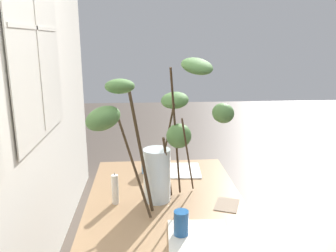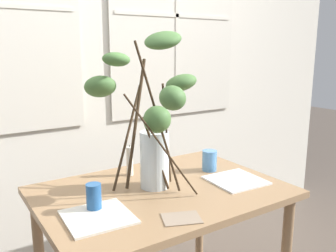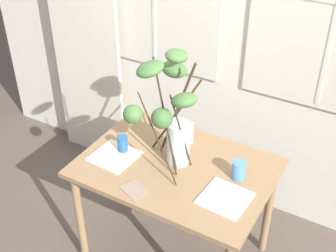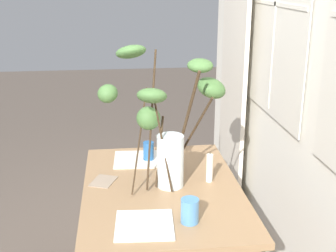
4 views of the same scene
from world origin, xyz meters
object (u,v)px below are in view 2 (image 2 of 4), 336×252
object	(u,v)px
vase_with_branches	(147,119)
drinking_glass_blue_left	(94,197)
plate_square_left	(98,217)
pillar_candle	(130,161)
plate_square_right	(236,180)
drinking_glass_blue_right	(209,161)
dining_table	(162,208)

from	to	relation	value
vase_with_branches	drinking_glass_blue_left	size ratio (longest dim) A/B	6.51
plate_square_left	pillar_candle	world-z (taller)	pillar_candle
drinking_glass_blue_left	plate_square_right	xyz separation A→B (m)	(0.72, -0.07, -0.05)
plate_square_right	pillar_candle	distance (m)	0.55
pillar_candle	vase_with_branches	bearing A→B (deg)	-94.72
plate_square_left	drinking_glass_blue_right	bearing A→B (deg)	15.27
vase_with_branches	drinking_glass_blue_right	distance (m)	0.50
vase_with_branches	plate_square_left	distance (m)	0.48
plate_square_left	vase_with_branches	bearing A→B (deg)	26.07
drinking_glass_blue_left	plate_square_right	size ratio (longest dim) A/B	0.46
drinking_glass_blue_left	pillar_candle	size ratio (longest dim) A/B	0.70
drinking_glass_blue_right	vase_with_branches	bearing A→B (deg)	-173.74
plate_square_left	pillar_candle	xyz separation A→B (m)	(0.33, 0.37, 0.07)
drinking_glass_blue_left	plate_square_left	xyz separation A→B (m)	(-0.01, -0.07, -0.05)
dining_table	plate_square_left	world-z (taller)	plate_square_left
dining_table	pillar_candle	bearing A→B (deg)	98.25
drinking_glass_blue_left	drinking_glass_blue_right	bearing A→B (deg)	10.01
vase_with_branches	plate_square_left	bearing A→B (deg)	-153.93
plate_square_right	pillar_candle	xyz separation A→B (m)	(-0.40, 0.37, 0.07)
drinking_glass_blue_left	plate_square_left	size ratio (longest dim) A/B	0.45
drinking_glass_blue_right	plate_square_right	world-z (taller)	drinking_glass_blue_right
vase_with_branches	pillar_candle	world-z (taller)	vase_with_branches
pillar_candle	plate_square_right	bearing A→B (deg)	-42.38
plate_square_left	plate_square_right	bearing A→B (deg)	-0.07
dining_table	plate_square_left	xyz separation A→B (m)	(-0.37, -0.11, 0.10)
drinking_glass_blue_right	plate_square_right	xyz separation A→B (m)	(0.01, -0.20, -0.05)
plate_square_left	plate_square_right	xyz separation A→B (m)	(0.73, -0.00, -0.00)
dining_table	drinking_glass_blue_right	size ratio (longest dim) A/B	10.18
plate_square_right	drinking_glass_blue_right	bearing A→B (deg)	92.30
dining_table	drinking_glass_blue_left	size ratio (longest dim) A/B	9.91
drinking_glass_blue_left	drinking_glass_blue_right	size ratio (longest dim) A/B	1.03
drinking_glass_blue_left	dining_table	bearing A→B (deg)	6.71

